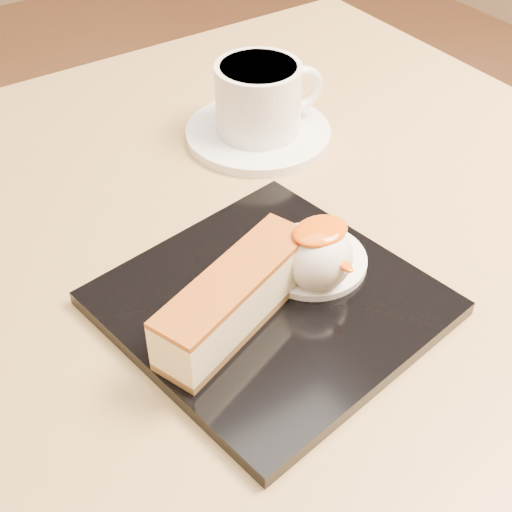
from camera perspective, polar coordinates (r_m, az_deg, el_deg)
table at (r=0.72m, az=0.31°, el=-8.52°), size 0.80×0.80×0.72m
dessert_plate at (r=0.55m, az=1.17°, el=-3.81°), size 0.25×0.25×0.01m
cheesecake at (r=0.51m, az=-1.68°, el=-3.37°), size 0.15×0.09×0.05m
cream_smear at (r=0.57m, az=4.42°, el=-0.32°), size 0.09×0.09×0.01m
ice_cream_scoop at (r=0.54m, az=4.98°, el=-0.02°), size 0.05×0.05×0.05m
mango_sauce at (r=0.53m, az=5.16°, el=2.02°), size 0.04×0.03×0.01m
mint_sprig at (r=0.57m, az=0.62°, el=0.24°), size 0.03×0.02×0.00m
saucer at (r=0.75m, az=0.18°, el=9.78°), size 0.15×0.15×0.01m
coffee_cup at (r=0.73m, az=0.35°, el=12.62°), size 0.12×0.09×0.07m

